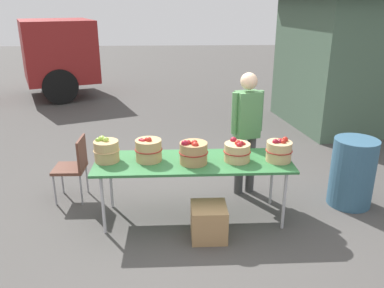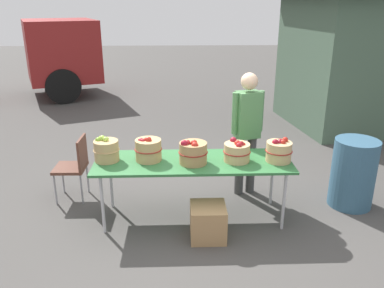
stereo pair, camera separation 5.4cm
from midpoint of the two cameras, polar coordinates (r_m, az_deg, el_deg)
name	(u,v)px [view 2 (the right image)]	position (r m, az deg, el deg)	size (l,w,h in m)	color
ground_plane	(193,217)	(4.93, 0.44, -10.54)	(40.00, 40.00, 0.00)	#474442
market_table	(193,164)	(4.61, 0.47, -2.91)	(2.30, 0.76, 0.75)	#2D6B38
apple_basket_green_0	(106,150)	(4.66, -12.04, -0.84)	(0.31, 0.31, 0.30)	tan
apple_basket_red_0	(148,149)	(4.59, -6.05, -0.80)	(0.32, 0.32, 0.30)	tan
apple_basket_red_1	(193,152)	(4.48, 0.54, -1.23)	(0.34, 0.34, 0.30)	#A87F51
apple_basket_red_2	(237,152)	(4.58, 6.89, -1.10)	(0.32, 0.32, 0.26)	tan
apple_basket_red_3	(279,151)	(4.66, 12.85, -0.97)	(0.31, 0.31, 0.28)	tan
vendor_adult	(247,125)	(5.20, 8.33, 2.77)	(0.43, 0.29, 1.67)	#3F3F3F
food_kiosk	(367,59)	(9.12, 24.30, 11.25)	(3.90, 3.39, 2.74)	#47604C
folding_chair	(75,163)	(5.37, -16.36, -2.68)	(0.41, 0.41, 0.86)	brown
trash_barrel	(353,173)	(5.42, 22.65, -3.94)	(0.55, 0.55, 0.89)	#335972
produce_crate	(208,222)	(4.46, 2.70, -11.24)	(0.39, 0.39, 0.39)	#A87F51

